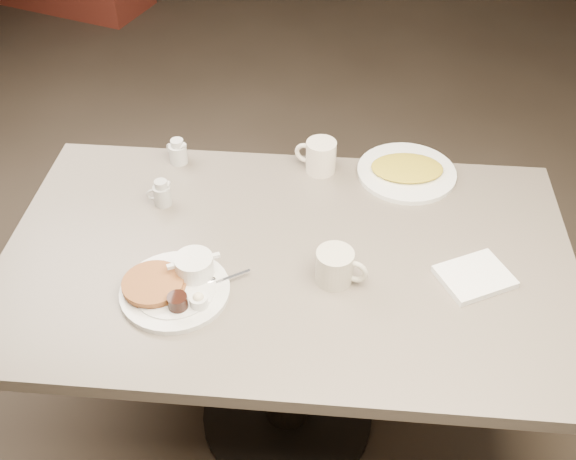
# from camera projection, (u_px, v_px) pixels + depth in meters

# --- Properties ---
(room) EXTENTS (7.04, 8.04, 2.84)m
(room) POSITION_uv_depth(u_px,v_px,m) (287.00, 19.00, 1.35)
(room) COLOR #4C3F33
(room) RESTS_ON ground
(diner_table) EXTENTS (1.50, 0.90, 0.75)m
(diner_table) POSITION_uv_depth(u_px,v_px,m) (287.00, 299.00, 1.90)
(diner_table) COLOR slate
(diner_table) RESTS_ON ground
(main_plate) EXTENTS (0.36, 0.36, 0.07)m
(main_plate) POSITION_uv_depth(u_px,v_px,m) (176.00, 284.00, 1.67)
(main_plate) COLOR silver
(main_plate) RESTS_ON diner_table
(coffee_mug_near) EXTENTS (0.14, 0.12, 0.09)m
(coffee_mug_near) POSITION_uv_depth(u_px,v_px,m) (336.00, 266.00, 1.68)
(coffee_mug_near) COLOR beige
(coffee_mug_near) RESTS_ON diner_table
(napkin) EXTENTS (0.21, 0.20, 0.02)m
(napkin) POSITION_uv_depth(u_px,v_px,m) (475.00, 277.00, 1.71)
(napkin) COLOR white
(napkin) RESTS_ON diner_table
(coffee_mug_far) EXTENTS (0.14, 0.11, 0.10)m
(coffee_mug_far) POSITION_uv_depth(u_px,v_px,m) (320.00, 156.00, 2.03)
(coffee_mug_far) COLOR white
(coffee_mug_far) RESTS_ON diner_table
(creamer_left) EXTENTS (0.07, 0.06, 0.08)m
(creamer_left) POSITION_uv_depth(u_px,v_px,m) (162.00, 194.00, 1.92)
(creamer_left) COLOR #B7B7B3
(creamer_left) RESTS_ON diner_table
(creamer_right) EXTENTS (0.07, 0.06, 0.08)m
(creamer_right) POSITION_uv_depth(u_px,v_px,m) (178.00, 152.00, 2.07)
(creamer_right) COLOR silver
(creamer_right) RESTS_ON diner_table
(hash_plate) EXTENTS (0.31, 0.31, 0.04)m
(hash_plate) POSITION_uv_depth(u_px,v_px,m) (407.00, 171.00, 2.03)
(hash_plate) COLOR white
(hash_plate) RESTS_ON diner_table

